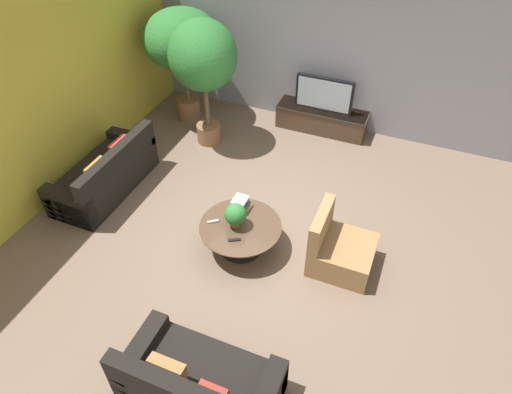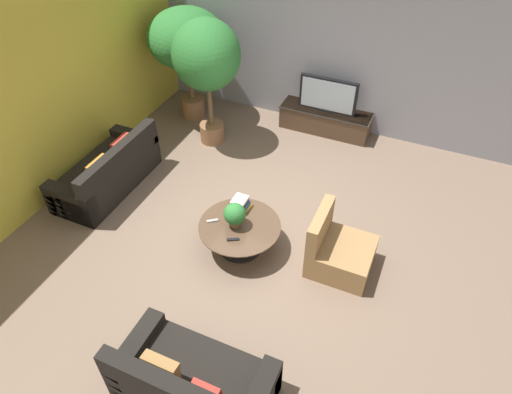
% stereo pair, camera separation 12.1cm
% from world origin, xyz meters
% --- Properties ---
extents(ground_plane, '(24.00, 24.00, 0.00)m').
position_xyz_m(ground_plane, '(0.00, 0.00, 0.00)').
color(ground_plane, brown).
extents(back_wall_stone, '(7.40, 0.12, 3.00)m').
position_xyz_m(back_wall_stone, '(0.00, 3.26, 1.50)').
color(back_wall_stone, gray).
rests_on(back_wall_stone, ground).
extents(side_wall_left, '(0.12, 7.40, 3.00)m').
position_xyz_m(side_wall_left, '(-3.26, 0.20, 1.50)').
color(side_wall_left, gold).
rests_on(side_wall_left, ground).
extents(media_console, '(1.68, 0.50, 0.44)m').
position_xyz_m(media_console, '(0.13, 2.94, 0.23)').
color(media_console, '#473323').
rests_on(media_console, ground).
extents(television, '(1.05, 0.13, 0.62)m').
position_xyz_m(television, '(0.13, 2.94, 0.74)').
color(television, black).
rests_on(television, media_console).
extents(coffee_table, '(1.12, 1.12, 0.42)m').
position_xyz_m(coffee_table, '(-0.05, -0.37, 0.30)').
color(coffee_table, black).
rests_on(coffee_table, ground).
extents(couch_by_wall, '(0.84, 1.81, 0.84)m').
position_xyz_m(couch_by_wall, '(-2.52, -0.03, 0.29)').
color(couch_by_wall, black).
rests_on(couch_by_wall, ground).
extents(couch_near_entry, '(1.59, 0.84, 0.84)m').
position_xyz_m(couch_near_entry, '(0.42, -2.49, 0.28)').
color(couch_near_entry, black).
rests_on(couch_near_entry, ground).
extents(armchair_wicker, '(0.80, 0.76, 0.86)m').
position_xyz_m(armchair_wicker, '(1.26, -0.15, 0.27)').
color(armchair_wicker, olive).
rests_on(armchair_wicker, ground).
extents(potted_palm_tall, '(1.37, 1.37, 2.09)m').
position_xyz_m(potted_palm_tall, '(-2.37, 2.39, 1.52)').
color(potted_palm_tall, brown).
rests_on(potted_palm_tall, ground).
extents(potted_palm_corner, '(1.12, 1.12, 2.22)m').
position_xyz_m(potted_palm_corner, '(-1.64, 1.81, 1.58)').
color(potted_palm_corner, brown).
rests_on(potted_palm_corner, ground).
extents(potted_plant_tabletop, '(0.30, 0.30, 0.36)m').
position_xyz_m(potted_plant_tabletop, '(-0.11, -0.39, 0.63)').
color(potted_plant_tabletop, brown).
rests_on(potted_plant_tabletop, coffee_table).
extents(book_stack, '(0.27, 0.33, 0.18)m').
position_xyz_m(book_stack, '(-0.19, -0.07, 0.51)').
color(book_stack, gold).
rests_on(book_stack, coffee_table).
extents(remote_black, '(0.16, 0.11, 0.02)m').
position_xyz_m(remote_black, '(-0.02, -0.65, 0.43)').
color(remote_black, black).
rests_on(remote_black, coffee_table).
extents(remote_silver, '(0.15, 0.13, 0.02)m').
position_xyz_m(remote_silver, '(-0.43, -0.45, 0.43)').
color(remote_silver, gray).
rests_on(remote_silver, coffee_table).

